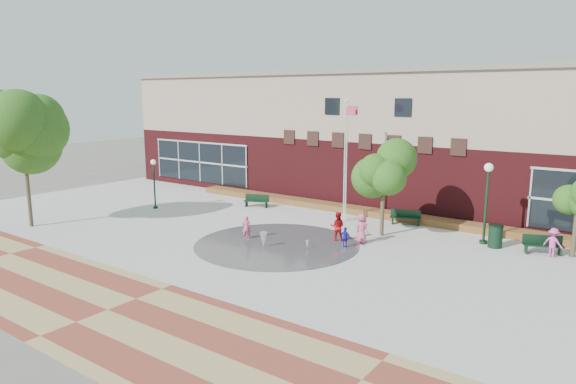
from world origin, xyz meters
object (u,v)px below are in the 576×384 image
Objects in this scene: flagpole_right at (347,154)px; bench_left at (256,203)px; flagpole_left at (345,155)px; tree_big_left at (22,129)px; child_splash at (246,227)px; trash_can at (495,236)px.

flagpole_right reaches higher than bench_left.
flagpole_left is 18.44m from tree_big_left.
child_splash is (4.54, -6.37, 0.36)m from bench_left.
flagpole_right is 4.16× the size of bench_left.
tree_big_left is at bearing -123.29° from flagpole_right.
flagpole_right is at bearing 40.26° from tree_big_left.
flagpole_left is at bearing -64.76° from flagpole_right.
flagpole_left is 9.46m from trash_can.
flagpole_left is 4.12× the size of bench_left.
trash_can reaches higher than bench_left.
flagpole_right is (-0.05, 0.30, 0.06)m from flagpole_left.
flagpole_right reaches higher than child_splash.
flagpole_left reaches higher than trash_can.
flagpole_right is 6.16× the size of trash_can.
bench_left is 1.48× the size of trash_can.
bench_left is at bearing 179.00° from trash_can.
tree_big_left reaches higher than trash_can.
trash_can is at bearing -21.14° from bench_left.
trash_can is 0.15× the size of tree_big_left.
bench_left is at bearing -161.45° from flagpole_right.
tree_big_left reaches higher than flagpole_left.
child_splash is (11.85, 5.35, -5.04)m from tree_big_left.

